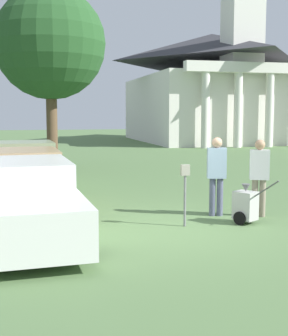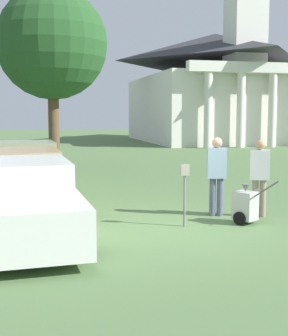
{
  "view_description": "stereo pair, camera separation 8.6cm",
  "coord_description": "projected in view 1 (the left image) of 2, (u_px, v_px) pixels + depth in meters",
  "views": [
    {
      "loc": [
        -2.89,
        -8.77,
        2.31
      ],
      "look_at": [
        -0.44,
        1.34,
        1.1
      ],
      "focal_mm": 50.0,
      "sensor_mm": 36.0,
      "label": 1
    },
    {
      "loc": [
        -2.81,
        -8.79,
        2.31
      ],
      "look_at": [
        -0.44,
        1.34,
        1.1
      ],
      "focal_mm": 50.0,
      "sensor_mm": 36.0,
      "label": 2
    }
  ],
  "objects": [
    {
      "name": "church",
      "position": [
        213.0,
        82.0,
        39.01
      ],
      "size": [
        11.99,
        15.77,
        21.84
      ],
      "color": "silver",
      "rests_on": "ground_plane"
    },
    {
      "name": "ground_plane",
      "position": [
        181.0,
        229.0,
        9.41
      ],
      "size": [
        120.0,
        120.0,
        0.0
      ],
      "primitive_type": "plane",
      "color": "#517042"
    },
    {
      "name": "parked_car_sage",
      "position": [
        25.0,
        166.0,
        14.8
      ],
      "size": [
        2.25,
        4.75,
        1.44
      ],
      "rotation": [
        0.0,
        0.0,
        0.05
      ],
      "color": "gray",
      "rests_on": "ground_plane"
    },
    {
      "name": "parked_car_white",
      "position": [
        22.0,
        200.0,
        8.82
      ],
      "size": [
        2.26,
        5.33,
        1.46
      ],
      "rotation": [
        0.0,
        0.0,
        0.05
      ],
      "color": "silver",
      "rests_on": "ground_plane"
    },
    {
      "name": "parked_car_tan",
      "position": [
        24.0,
        180.0,
        11.49
      ],
      "size": [
        2.17,
        5.04,
        1.45
      ],
      "rotation": [
        0.0,
        0.0,
        0.05
      ],
      "color": "tan",
      "rests_on": "ground_plane"
    },
    {
      "name": "person_supervisor",
      "position": [
        259.0,
        173.0,
        10.45
      ],
      "size": [
        0.47,
        0.36,
        1.74
      ],
      "rotation": [
        0.0,
        0.0,
        2.77
      ],
      "color": "gray",
      "rests_on": "ground_plane"
    },
    {
      "name": "person_worker",
      "position": [
        217.0,
        171.0,
        10.53
      ],
      "size": [
        0.46,
        0.32,
        1.78
      ],
      "rotation": [
        0.0,
        0.0,
        2.88
      ],
      "color": "#515670",
      "rests_on": "ground_plane"
    },
    {
      "name": "shade_tree",
      "position": [
        50.0,
        44.0,
        18.63
      ],
      "size": [
        4.44,
        4.44,
        7.3
      ],
      "color": "brown",
      "rests_on": "ground_plane"
    },
    {
      "name": "parking_meter",
      "position": [
        185.0,
        183.0,
        9.55
      ],
      "size": [
        0.18,
        0.09,
        1.28
      ],
      "color": "slate",
      "rests_on": "ground_plane"
    },
    {
      "name": "equipment_cart",
      "position": [
        245.0,
        205.0,
        9.86
      ],
      "size": [
        0.68,
        0.94,
        1.0
      ],
      "rotation": [
        0.0,
        0.0,
        0.54
      ],
      "color": "#B2B2AD",
      "rests_on": "ground_plane"
    }
  ]
}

